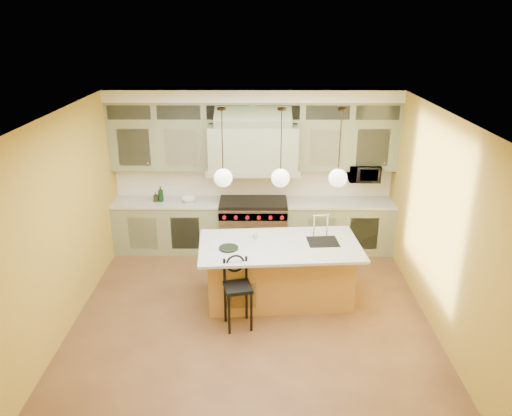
{
  "coord_description": "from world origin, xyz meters",
  "views": [
    {
      "loc": [
        0.1,
        -6.19,
        4.02
      ],
      "look_at": [
        0.06,
        0.7,
        1.37
      ],
      "focal_mm": 35.0,
      "sensor_mm": 36.0,
      "label": 1
    }
  ],
  "objects_px": {
    "range": "(253,225)",
    "microwave": "(364,173)",
    "kitchen_island": "(279,270)",
    "counter_stool": "(237,288)"
  },
  "relations": [
    {
      "from": "kitchen_island",
      "to": "microwave",
      "type": "xyz_separation_m",
      "value": [
        1.54,
        1.8,
        0.98
      ]
    },
    {
      "from": "range",
      "to": "microwave",
      "type": "bearing_deg",
      "value": 3.12
    },
    {
      "from": "kitchen_island",
      "to": "microwave",
      "type": "relative_size",
      "value": 4.47
    },
    {
      "from": "range",
      "to": "microwave",
      "type": "height_order",
      "value": "microwave"
    },
    {
      "from": "range",
      "to": "microwave",
      "type": "xyz_separation_m",
      "value": [
        1.95,
        0.11,
        0.96
      ]
    },
    {
      "from": "microwave",
      "to": "kitchen_island",
      "type": "bearing_deg",
      "value": -130.6
    },
    {
      "from": "kitchen_island",
      "to": "microwave",
      "type": "height_order",
      "value": "microwave"
    },
    {
      "from": "kitchen_island",
      "to": "counter_stool",
      "type": "height_order",
      "value": "kitchen_island"
    },
    {
      "from": "kitchen_island",
      "to": "microwave",
      "type": "bearing_deg",
      "value": 45.25
    },
    {
      "from": "counter_stool",
      "to": "microwave",
      "type": "relative_size",
      "value": 1.89
    }
  ]
}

